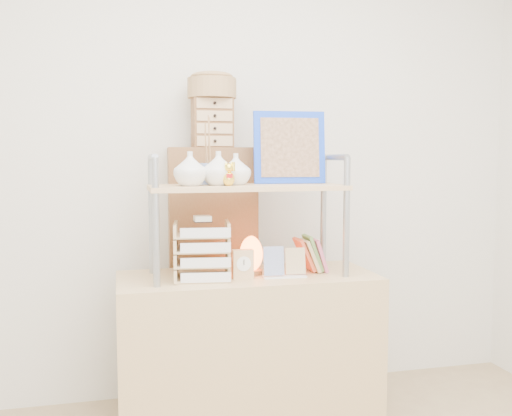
{
  "coord_description": "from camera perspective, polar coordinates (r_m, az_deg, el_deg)",
  "views": [
    {
      "loc": [
        -0.58,
        -1.37,
        1.3
      ],
      "look_at": [
        0.04,
        1.2,
        1.06
      ],
      "focal_mm": 40.0,
      "sensor_mm": 36.0,
      "label": 1
    }
  ],
  "objects": [
    {
      "name": "cabinet",
      "position": [
        3.04,
        -4.37,
        -6.78
      ],
      "size": [
        0.46,
        0.27,
        1.35
      ],
      "primitive_type": "cube",
      "rotation": [
        0.0,
        0.0,
        -0.06
      ],
      "color": "brown",
      "rests_on": "ground"
    },
    {
      "name": "desk",
      "position": [
        2.79,
        -0.84,
        -14.27
      ],
      "size": [
        1.2,
        0.5,
        0.75
      ],
      "primitive_type": "cube",
      "color": "tan",
      "rests_on": "ground"
    },
    {
      "name": "postcard_stand",
      "position": [
        2.63,
        2.85,
        -6.05
      ],
      "size": [
        0.2,
        0.06,
        0.14
      ],
      "color": "white",
      "rests_on": "desk"
    },
    {
      "name": "salt_lamp",
      "position": [
        2.68,
        -0.5,
        -4.7
      ],
      "size": [
        0.12,
        0.11,
        0.18
      ],
      "color": "brown",
      "rests_on": "desk"
    },
    {
      "name": "hutch",
      "position": [
        2.64,
        -1.45,
        2.74
      ],
      "size": [
        0.9,
        0.34,
        0.77
      ],
      "color": "#90969E",
      "rests_on": "desk"
    },
    {
      "name": "woven_basket",
      "position": [
        2.98,
        -4.43,
        11.84
      ],
      "size": [
        0.25,
        0.25,
        0.1
      ],
      "primitive_type": "cylinder",
      "color": "brown",
      "rests_on": "drawer_chest"
    },
    {
      "name": "drawer_chest",
      "position": [
        2.96,
        -4.4,
        8.48
      ],
      "size": [
        0.2,
        0.16,
        0.25
      ],
      "color": "brown",
      "rests_on": "cabinet"
    },
    {
      "name": "desk_clock",
      "position": [
        2.59,
        -1.33,
        -5.64
      ],
      "size": [
        0.1,
        0.04,
        0.13
      ],
      "color": "tan",
      "rests_on": "desk"
    },
    {
      "name": "letter_tray",
      "position": [
        2.58,
        -5.36,
        -4.6
      ],
      "size": [
        0.26,
        0.25,
        0.29
      ],
      "color": "tan",
      "rests_on": "desk"
    },
    {
      "name": "room_shell",
      "position": [
        1.9,
        4.78,
        17.09
      ],
      "size": [
        3.42,
        3.41,
        2.61
      ],
      "color": "silver",
      "rests_on": "ground"
    }
  ]
}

